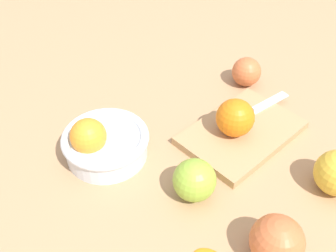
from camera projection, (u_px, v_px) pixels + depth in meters
ground_plane at (224, 162)px, 0.78m from camera, size 2.40×2.40×0.00m
bowl at (103, 142)px, 0.77m from camera, size 0.17×0.17×0.10m
cutting_board at (242, 133)px, 0.82m from camera, size 0.28×0.21×0.02m
orange_on_board at (235, 118)px, 0.79m from camera, size 0.08×0.08×0.08m
knife at (255, 109)px, 0.86m from camera, size 0.16×0.03×0.01m
apple_front_left at (277, 241)px, 0.60m from camera, size 0.08×0.08×0.08m
apple_front_left_2 at (194, 180)px, 0.69m from camera, size 0.08×0.08×0.08m
apple_back_right at (246, 72)px, 0.95m from camera, size 0.07×0.07×0.07m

